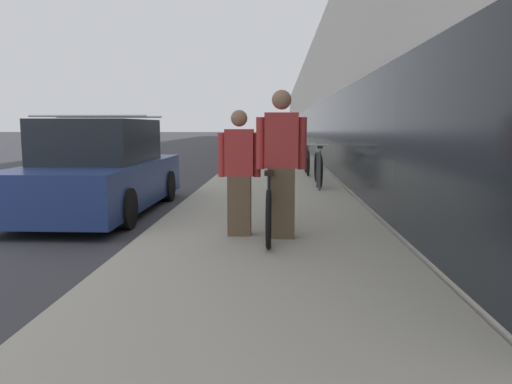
{
  "coord_description": "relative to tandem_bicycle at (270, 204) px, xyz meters",
  "views": [
    {
      "loc": [
        5.37,
        -5.2,
        1.49
      ],
      "look_at": [
        4.55,
        12.78,
        -0.92
      ],
      "focal_mm": 35.0,
      "sensor_mm": 36.0,
      "label": 1
    }
  ],
  "objects": [
    {
      "name": "person_rider",
      "position": [
        0.14,
        -0.31,
        0.54
      ],
      "size": [
        0.61,
        0.24,
        1.8
      ],
      "color": "brown",
      "rests_on": "sidewalk_slab"
    },
    {
      "name": "cruiser_bike_farthest",
      "position": [
        0.81,
        10.2,
        0.03
      ],
      "size": [
        0.52,
        1.76,
        0.94
      ],
      "color": "black",
      "rests_on": "sidewalk_slab"
    },
    {
      "name": "person_bystander",
      "position": [
        -0.38,
        -0.19,
        0.42
      ],
      "size": [
        0.53,
        0.21,
        1.57
      ],
      "color": "brown",
      "rests_on": "sidewalk_slab"
    },
    {
      "name": "storefront_facade",
      "position": [
        6.61,
        27.82,
        2.19
      ],
      "size": [
        10.01,
        70.0,
        5.35
      ],
      "color": "silver",
      "rests_on": "ground"
    },
    {
      "name": "sidewalk_slab",
      "position": [
        -0.03,
        19.82,
        -0.42
      ],
      "size": [
        3.22,
        70.0,
        0.11
      ],
      "color": "#A39E8E",
      "rests_on": "ground"
    },
    {
      "name": "parked_sedan_curbside",
      "position": [
        -2.92,
        1.96,
        0.23
      ],
      "size": [
        1.9,
        4.54,
        1.66
      ],
      "color": "navy",
      "rests_on": "ground"
    },
    {
      "name": "bike_rack_hoop",
      "position": [
        0.98,
        4.48,
        0.15
      ],
      "size": [
        0.05,
        0.6,
        0.84
      ],
      "color": "#4C4C51",
      "rests_on": "sidewalk_slab"
    },
    {
      "name": "tandem_bicycle",
      "position": [
        0.0,
        0.0,
        0.0
      ],
      "size": [
        0.52,
        2.47,
        0.85
      ],
      "color": "black",
      "rests_on": "sidewalk_slab"
    },
    {
      "name": "cruiser_bike_nearest",
      "position": [
        1.04,
        5.28,
        0.02
      ],
      "size": [
        0.52,
        1.89,
        0.93
      ],
      "color": "black",
      "rests_on": "sidewalk_slab"
    },
    {
      "name": "cruiser_bike_middle",
      "position": [
        0.92,
        7.84,
        0.01
      ],
      "size": [
        0.52,
        1.72,
        0.88
      ],
      "color": "black",
      "rests_on": "sidewalk_slab"
    }
  ]
}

